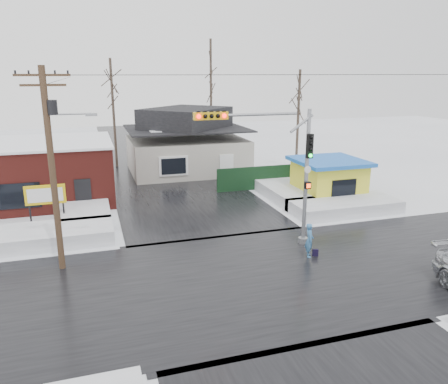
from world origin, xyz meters
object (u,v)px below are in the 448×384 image
object	(u,v)px
utility_pole	(53,159)
marquee_sign	(45,196)
traffic_signal	(279,160)
kiosk	(328,179)
pedestrian	(309,240)

from	to	relation	value
utility_pole	marquee_sign	xyz separation A→B (m)	(-1.07, 5.99, -3.19)
traffic_signal	kiosk	distance (m)	10.43
traffic_signal	utility_pole	xyz separation A→B (m)	(-10.36, 0.53, 0.57)
traffic_signal	pedestrian	xyz separation A→B (m)	(1.02, -1.64, -3.70)
utility_pole	pedestrian	bearing A→B (deg)	-10.79
kiosk	traffic_signal	bearing A→B (deg)	-135.16
pedestrian	kiosk	bearing A→B (deg)	-13.62
kiosk	pedestrian	distance (m)	10.58
traffic_signal	marquee_sign	world-z (taller)	traffic_signal
pedestrian	marquee_sign	bearing A→B (deg)	78.05
utility_pole	marquee_sign	world-z (taller)	utility_pole
traffic_signal	pedestrian	distance (m)	4.17
marquee_sign	pedestrian	bearing A→B (deg)	-33.25
marquee_sign	kiosk	distance (m)	18.51
kiosk	pedestrian	size ratio (longest dim) A/B	2.73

